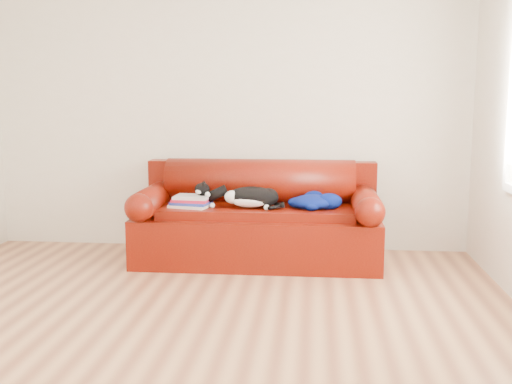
% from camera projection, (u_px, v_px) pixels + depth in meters
% --- Properties ---
extents(ground, '(4.50, 4.50, 0.00)m').
position_uv_depth(ground, '(184.00, 321.00, 3.86)').
color(ground, brown).
rests_on(ground, ground).
extents(room_shell, '(4.52, 4.02, 2.61)m').
position_uv_depth(room_shell, '(199.00, 57.00, 3.60)').
color(room_shell, beige).
rests_on(room_shell, ground).
extents(sofa_base, '(2.10, 0.90, 0.50)m').
position_uv_depth(sofa_base, '(258.00, 235.00, 5.26)').
color(sofa_base, '#430202').
rests_on(sofa_base, ground).
extents(sofa_back, '(2.10, 1.01, 0.88)m').
position_uv_depth(sofa_back, '(260.00, 196.00, 5.45)').
color(sofa_back, '#430202').
rests_on(sofa_back, ground).
extents(book_stack, '(0.37, 0.31, 0.10)m').
position_uv_depth(book_stack, '(192.00, 201.00, 5.13)').
color(book_stack, silver).
rests_on(book_stack, sofa_base).
extents(cat, '(0.64, 0.27, 0.23)m').
position_uv_depth(cat, '(251.00, 198.00, 5.08)').
color(cat, black).
rests_on(cat, sofa_base).
extents(blanket, '(0.51, 0.42, 0.14)m').
position_uv_depth(blanket, '(314.00, 201.00, 5.08)').
color(blanket, '#02053F').
rests_on(blanket, sofa_base).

